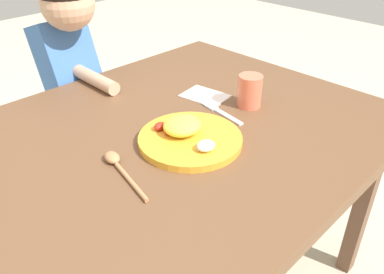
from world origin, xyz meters
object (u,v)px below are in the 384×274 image
(spoon, at_px, (118,165))
(drinking_cup, at_px, (250,91))
(fork, at_px, (221,113))
(plate, at_px, (188,136))
(person, at_px, (74,94))

(spoon, xyz_separation_m, drinking_cup, (0.48, -0.02, 0.04))
(fork, bearing_deg, plate, 111.60)
(plate, xyz_separation_m, fork, (0.18, 0.04, -0.01))
(plate, xyz_separation_m, drinking_cup, (0.28, 0.02, 0.03))
(person, bearing_deg, drinking_cup, 111.57)
(fork, height_order, drinking_cup, drinking_cup)
(spoon, relative_size, drinking_cup, 2.10)
(fork, bearing_deg, drinking_cup, -97.37)
(plate, bearing_deg, person, 87.40)
(fork, bearing_deg, person, 22.11)
(plate, distance_m, fork, 0.19)
(person, bearing_deg, fork, 104.00)
(spoon, distance_m, person, 0.66)
(plate, height_order, person, person)
(drinking_cup, bearing_deg, person, 111.57)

